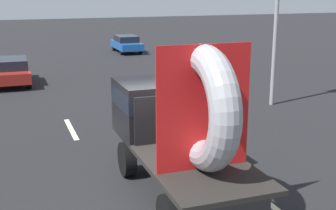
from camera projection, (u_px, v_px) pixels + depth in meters
name	position (u px, v px, depth m)	size (l,w,h in m)	color
ground_plane	(164.00, 189.00, 10.51)	(120.00, 120.00, 0.00)	black
flatbed_truck	(177.00, 120.00, 10.12)	(2.02, 4.89, 3.50)	black
distant_sedan	(11.00, 70.00, 21.70)	(1.63, 3.81, 1.24)	black
lane_dash_left_far	(71.00, 129.00, 14.96)	(2.36, 0.16, 0.01)	beige
lane_dash_right_far	(165.00, 120.00, 15.98)	(2.59, 0.16, 0.01)	beige
oncoming_car	(127.00, 43.00, 32.44)	(1.54, 3.59, 1.17)	black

